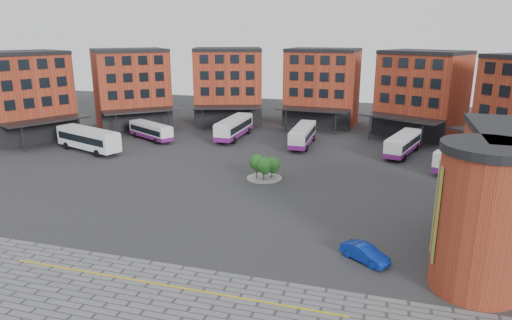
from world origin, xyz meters
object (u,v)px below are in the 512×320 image
(bus_a, at_px, (88,138))
(bus_b, at_px, (151,131))
(bus_f, at_px, (458,156))
(blue_car, at_px, (365,253))
(bus_e, at_px, (403,144))
(tree_island, at_px, (265,166))
(bus_c, at_px, (234,127))
(bus_d, at_px, (303,135))

(bus_a, height_order, bus_b, bus_a)
(bus_a, xyz_separation_m, bus_b, (5.23, 9.58, -0.52))
(bus_f, xyz_separation_m, blue_car, (-10.08, -29.56, -1.13))
(bus_e, bearing_deg, bus_b, -161.18)
(tree_island, height_order, bus_e, tree_island)
(bus_a, bearing_deg, bus_b, -8.91)
(bus_b, relative_size, blue_car, 2.42)
(tree_island, height_order, bus_b, tree_island)
(bus_c, distance_m, bus_d, 12.39)
(bus_e, bearing_deg, bus_d, -169.15)
(blue_car, bearing_deg, bus_f, 16.14)
(tree_island, height_order, bus_c, bus_c)
(bus_d, distance_m, bus_e, 15.38)
(bus_a, relative_size, bus_c, 1.02)
(bus_c, bearing_deg, bus_a, -140.85)
(bus_c, relative_size, bus_f, 1.03)
(bus_b, xyz_separation_m, bus_d, (25.27, 3.46, 0.18))
(bus_b, bearing_deg, bus_d, -53.01)
(bus_b, distance_m, bus_f, 47.65)
(blue_car, bearing_deg, bus_d, 53.50)
(bus_e, distance_m, bus_f, 8.84)
(bus_b, relative_size, bus_e, 0.88)
(bus_d, bearing_deg, bus_c, 170.38)
(bus_a, bearing_deg, bus_f, -63.50)
(bus_f, height_order, blue_car, bus_f)
(bus_e, xyz_separation_m, bus_f, (6.94, -5.46, 0.12))
(bus_c, xyz_separation_m, bus_e, (27.57, -3.14, -0.19))
(bus_d, bearing_deg, bus_e, -6.18)
(tree_island, distance_m, bus_b, 28.52)
(bus_b, relative_size, bus_d, 0.88)
(bus_b, relative_size, bus_c, 0.81)
(bus_b, relative_size, bus_f, 0.84)
(bus_d, bearing_deg, bus_f, -18.18)
(bus_c, relative_size, bus_d, 1.08)
(bus_b, xyz_separation_m, blue_car, (37.46, -32.89, -0.87))
(bus_c, xyz_separation_m, bus_d, (12.25, -1.81, -0.15))
(bus_a, relative_size, bus_e, 1.11)
(bus_f, bearing_deg, blue_car, -85.09)
(bus_d, height_order, bus_e, bus_d)
(bus_c, distance_m, blue_car, 45.34)
(tree_island, relative_size, bus_d, 0.39)
(tree_island, bearing_deg, bus_a, 169.36)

